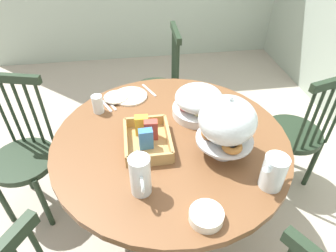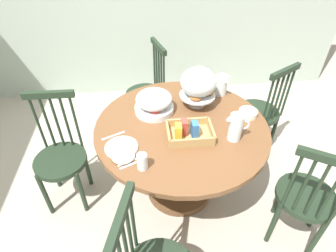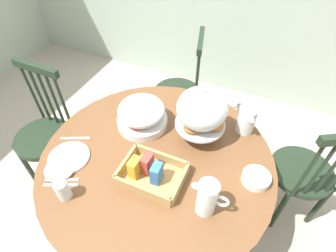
# 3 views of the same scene
# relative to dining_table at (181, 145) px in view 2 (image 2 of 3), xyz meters

# --- Properties ---
(ground_plane) EXTENTS (10.00, 10.00, 0.00)m
(ground_plane) POSITION_rel_dining_table_xyz_m (-0.14, -0.06, -0.54)
(ground_plane) COLOR #A89E8E
(dining_table) EXTENTS (1.27, 1.27, 0.74)m
(dining_table) POSITION_rel_dining_table_xyz_m (0.00, 0.00, 0.00)
(dining_table) COLOR brown
(dining_table) RESTS_ON ground_plane
(windsor_chair_near_window) EXTENTS (0.46, 0.45, 0.97)m
(windsor_chair_near_window) POSITION_rel_dining_table_xyz_m (0.82, 0.45, -0.09)
(windsor_chair_near_window) COLOR #1E2D1E
(windsor_chair_near_window) RESTS_ON ground_plane
(windsor_chair_by_cabinet) EXTENTS (0.42, 0.42, 0.97)m
(windsor_chair_by_cabinet) POSITION_rel_dining_table_xyz_m (-0.22, 0.91, -0.09)
(windsor_chair_by_cabinet) COLOR #1E2D1E
(windsor_chair_by_cabinet) RESTS_ON ground_plane
(windsor_chair_facing_door) EXTENTS (0.40, 0.40, 0.97)m
(windsor_chair_facing_door) POSITION_rel_dining_table_xyz_m (-0.93, 0.04, -0.09)
(windsor_chair_facing_door) COLOR #1E2D1E
(windsor_chair_facing_door) RESTS_ON ground_plane
(windsor_chair_host_seat) EXTENTS (0.46, 0.46, 0.97)m
(windsor_chair_host_seat) POSITION_rel_dining_table_xyz_m (0.78, -0.52, -0.09)
(windsor_chair_host_seat) COLOR #1E2D1E
(windsor_chair_host_seat) RESTS_ON ground_plane
(pastry_stand_with_dome) EXTENTS (0.28, 0.28, 0.34)m
(pastry_stand_with_dome) POSITION_rel_dining_table_xyz_m (0.16, 0.24, 0.40)
(pastry_stand_with_dome) COLOR silver
(pastry_stand_with_dome) RESTS_ON dining_table
(fruit_platter_covered) EXTENTS (0.30, 0.30, 0.18)m
(fruit_platter_covered) POSITION_rel_dining_table_xyz_m (-0.19, 0.19, 0.29)
(fruit_platter_covered) COLOR silver
(fruit_platter_covered) RESTS_ON dining_table
(orange_juice_pitcher) EXTENTS (0.11, 0.18, 0.17)m
(orange_juice_pitcher) POSITION_rel_dining_table_xyz_m (0.38, 0.39, 0.28)
(orange_juice_pitcher) COLOR silver
(orange_juice_pitcher) RESTS_ON dining_table
(milk_pitcher) EXTENTS (0.17, 0.09, 0.20)m
(milk_pitcher) POSITION_rel_dining_table_xyz_m (0.33, -0.18, 0.29)
(milk_pitcher) COLOR silver
(milk_pitcher) RESTS_ON dining_table
(cereal_basket) EXTENTS (0.32, 0.24, 0.12)m
(cereal_basket) POSITION_rel_dining_table_xyz_m (0.03, -0.13, 0.24)
(cereal_basket) COLOR tan
(cereal_basket) RESTS_ON dining_table
(china_plate_large) EXTENTS (0.22, 0.22, 0.01)m
(china_plate_large) POSITION_rel_dining_table_xyz_m (-0.43, -0.20, 0.21)
(china_plate_large) COLOR white
(china_plate_large) RESTS_ON dining_table
(china_plate_small) EXTENTS (0.15, 0.15, 0.01)m
(china_plate_small) POSITION_rel_dining_table_xyz_m (-0.41, -0.29, 0.22)
(china_plate_small) COLOR white
(china_plate_small) RESTS_ON china_plate_large
(cereal_bowl) EXTENTS (0.14, 0.14, 0.04)m
(cereal_bowl) POSITION_rel_dining_table_xyz_m (0.52, 0.06, 0.22)
(cereal_bowl) COLOR white
(cereal_bowl) RESTS_ON dining_table
(drinking_glass) EXTENTS (0.06, 0.06, 0.11)m
(drinking_glass) POSITION_rel_dining_table_xyz_m (-0.30, -0.39, 0.25)
(drinking_glass) COLOR silver
(drinking_glass) RESTS_ON dining_table
(table_knife) EXTENTS (0.16, 0.08, 0.01)m
(table_knife) POSITION_rel_dining_table_xyz_m (-0.37, -0.33, 0.20)
(table_knife) COLOR silver
(table_knife) RESTS_ON dining_table
(dinner_fork) EXTENTS (0.16, 0.08, 0.01)m
(dinner_fork) POSITION_rel_dining_table_xyz_m (-0.36, -0.35, 0.20)
(dinner_fork) COLOR silver
(dinner_fork) RESTS_ON dining_table
(soup_spoon) EXTENTS (0.16, 0.08, 0.01)m
(soup_spoon) POSITION_rel_dining_table_xyz_m (-0.49, -0.07, 0.20)
(soup_spoon) COLOR silver
(soup_spoon) RESTS_ON dining_table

